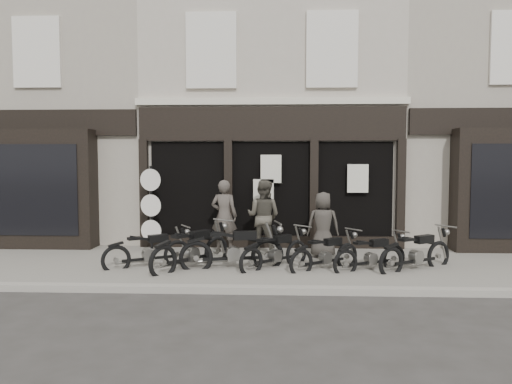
{
  "coord_description": "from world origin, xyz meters",
  "views": [
    {
      "loc": [
        0.19,
        -10.48,
        2.56
      ],
      "look_at": [
        -0.35,
        1.6,
        1.72
      ],
      "focal_mm": 35.0,
      "sensor_mm": 36.0,
      "label": 1
    }
  ],
  "objects_px": {
    "motorcycle_0": "(149,254)",
    "motorcycle_1": "(192,253)",
    "motorcycle_4": "(326,257)",
    "man_right": "(323,225)",
    "motorcycle_3": "(275,255)",
    "motorcycle_2": "(234,253)",
    "advert_sign_post": "(151,212)",
    "man_left": "(224,216)",
    "motorcycle_5": "(371,258)",
    "man_centre": "(263,216)",
    "motorcycle_6": "(416,256)"
  },
  "relations": [
    {
      "from": "motorcycle_0",
      "to": "motorcycle_1",
      "type": "distance_m",
      "value": 1.01
    },
    {
      "from": "motorcycle_4",
      "to": "man_right",
      "type": "xyz_separation_m",
      "value": [
        0.05,
        1.19,
        0.55
      ]
    },
    {
      "from": "motorcycle_3",
      "to": "motorcycle_2",
      "type": "bearing_deg",
      "value": 143.35
    },
    {
      "from": "motorcycle_0",
      "to": "motorcycle_2",
      "type": "relative_size",
      "value": 0.8
    },
    {
      "from": "motorcycle_3",
      "to": "advert_sign_post",
      "type": "xyz_separation_m",
      "value": [
        -3.22,
        1.68,
        0.75
      ]
    },
    {
      "from": "man_left",
      "to": "motorcycle_0",
      "type": "bearing_deg",
      "value": 57.06
    },
    {
      "from": "motorcycle_1",
      "to": "motorcycle_5",
      "type": "distance_m",
      "value": 3.94
    },
    {
      "from": "man_left",
      "to": "man_centre",
      "type": "bearing_deg",
      "value": -173.13
    },
    {
      "from": "motorcycle_0",
      "to": "advert_sign_post",
      "type": "xyz_separation_m",
      "value": [
        -0.37,
        1.72,
        0.75
      ]
    },
    {
      "from": "man_left",
      "to": "man_centre",
      "type": "distance_m",
      "value": 1.01
    },
    {
      "from": "motorcycle_4",
      "to": "motorcycle_5",
      "type": "height_order",
      "value": "motorcycle_4"
    },
    {
      "from": "motorcycle_2",
      "to": "motorcycle_3",
      "type": "xyz_separation_m",
      "value": [
        0.93,
        0.12,
        -0.06
      ]
    },
    {
      "from": "motorcycle_5",
      "to": "man_left",
      "type": "bearing_deg",
      "value": 123.68
    },
    {
      "from": "motorcycle_4",
      "to": "motorcycle_3",
      "type": "bearing_deg",
      "value": 138.96
    },
    {
      "from": "motorcycle_3",
      "to": "advert_sign_post",
      "type": "distance_m",
      "value": 3.71
    },
    {
      "from": "motorcycle_2",
      "to": "motorcycle_4",
      "type": "distance_m",
      "value": 2.04
    },
    {
      "from": "motorcycle_3",
      "to": "motorcycle_5",
      "type": "height_order",
      "value": "motorcycle_3"
    },
    {
      "from": "motorcycle_2",
      "to": "motorcycle_1",
      "type": "bearing_deg",
      "value": 169.13
    },
    {
      "from": "motorcycle_0",
      "to": "motorcycle_6",
      "type": "relative_size",
      "value": 0.97
    },
    {
      "from": "motorcycle_6",
      "to": "advert_sign_post",
      "type": "height_order",
      "value": "advert_sign_post"
    },
    {
      "from": "motorcycle_3",
      "to": "man_centre",
      "type": "height_order",
      "value": "man_centre"
    },
    {
      "from": "motorcycle_2",
      "to": "motorcycle_4",
      "type": "bearing_deg",
      "value": -12.07
    },
    {
      "from": "man_centre",
      "to": "man_right",
      "type": "height_order",
      "value": "man_centre"
    },
    {
      "from": "motorcycle_2",
      "to": "man_centre",
      "type": "height_order",
      "value": "man_centre"
    },
    {
      "from": "motorcycle_3",
      "to": "motorcycle_4",
      "type": "height_order",
      "value": "motorcycle_3"
    },
    {
      "from": "advert_sign_post",
      "to": "motorcycle_5",
      "type": "bearing_deg",
      "value": -7.16
    },
    {
      "from": "motorcycle_0",
      "to": "advert_sign_post",
      "type": "bearing_deg",
      "value": 71.74
    },
    {
      "from": "motorcycle_1",
      "to": "advert_sign_post",
      "type": "height_order",
      "value": "advert_sign_post"
    },
    {
      "from": "motorcycle_4",
      "to": "man_left",
      "type": "xyz_separation_m",
      "value": [
        -2.44,
        1.78,
        0.68
      ]
    },
    {
      "from": "motorcycle_3",
      "to": "motorcycle_1",
      "type": "bearing_deg",
      "value": 140.65
    },
    {
      "from": "motorcycle_5",
      "to": "man_centre",
      "type": "height_order",
      "value": "man_centre"
    },
    {
      "from": "motorcycle_2",
      "to": "man_left",
      "type": "relative_size",
      "value": 1.23
    },
    {
      "from": "motorcycle_6",
      "to": "motorcycle_0",
      "type": "bearing_deg",
      "value": 146.93
    },
    {
      "from": "motorcycle_2",
      "to": "motorcycle_5",
      "type": "relative_size",
      "value": 1.3
    },
    {
      "from": "motorcycle_3",
      "to": "motorcycle_6",
      "type": "height_order",
      "value": "motorcycle_6"
    },
    {
      "from": "man_centre",
      "to": "advert_sign_post",
      "type": "xyz_separation_m",
      "value": [
        -2.91,
        0.03,
        0.08
      ]
    },
    {
      "from": "motorcycle_0",
      "to": "motorcycle_3",
      "type": "bearing_deg",
      "value": -29.85
    },
    {
      "from": "motorcycle_4",
      "to": "man_left",
      "type": "bearing_deg",
      "value": 107.6
    },
    {
      "from": "man_centre",
      "to": "advert_sign_post",
      "type": "distance_m",
      "value": 2.91
    },
    {
      "from": "advert_sign_post",
      "to": "motorcycle_2",
      "type": "bearing_deg",
      "value": -26.29
    },
    {
      "from": "motorcycle_4",
      "to": "motorcycle_5",
      "type": "distance_m",
      "value": 0.99
    },
    {
      "from": "motorcycle_5",
      "to": "motorcycle_6",
      "type": "height_order",
      "value": "motorcycle_6"
    },
    {
      "from": "motorcycle_4",
      "to": "advert_sign_post",
      "type": "xyz_separation_m",
      "value": [
        -4.33,
        1.78,
        0.77
      ]
    },
    {
      "from": "motorcycle_1",
      "to": "advert_sign_post",
      "type": "bearing_deg",
      "value": 74.48
    },
    {
      "from": "motorcycle_2",
      "to": "motorcycle_3",
      "type": "height_order",
      "value": "motorcycle_2"
    },
    {
      "from": "motorcycle_3",
      "to": "motorcycle_4",
      "type": "xyz_separation_m",
      "value": [
        1.11,
        -0.09,
        -0.02
      ]
    },
    {
      "from": "motorcycle_0",
      "to": "motorcycle_3",
      "type": "relative_size",
      "value": 1.14
    },
    {
      "from": "motorcycle_3",
      "to": "advert_sign_post",
      "type": "relative_size",
      "value": 0.69
    },
    {
      "from": "motorcycle_4",
      "to": "motorcycle_2",
      "type": "bearing_deg",
      "value": 144.58
    },
    {
      "from": "motorcycle_2",
      "to": "advert_sign_post",
      "type": "relative_size",
      "value": 0.99
    }
  ]
}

